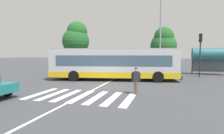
{
  "coord_description": "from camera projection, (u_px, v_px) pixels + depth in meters",
  "views": [
    {
      "loc": [
        4.85,
        -13.47,
        2.62
      ],
      "look_at": [
        0.02,
        3.19,
        1.3
      ],
      "focal_mm": 29.45,
      "sensor_mm": 36.0,
      "label": 1
    }
  ],
  "objects": [
    {
      "name": "bus_stop_shelter",
      "position": [
        212.0,
        55.0,
        21.98
      ],
      "size": [
        4.37,
        1.54,
        3.25
      ],
      "color": "#28282B",
      "rests_on": "ground_plane"
    },
    {
      "name": "background_tree_left",
      "position": [
        76.0,
        38.0,
        35.11
      ],
      "size": [
        5.13,
        5.13,
        8.63
      ],
      "color": "brown",
      "rests_on": "ground_plane"
    },
    {
      "name": "background_tree_right",
      "position": [
        164.0,
        43.0,
        32.15
      ],
      "size": [
        4.55,
        4.55,
        7.18
      ],
      "color": "brown",
      "rests_on": "ground_plane"
    },
    {
      "name": "parked_car_charcoal",
      "position": [
        163.0,
        66.0,
        26.32
      ],
      "size": [
        1.88,
        4.5,
        1.35
      ],
      "color": "black",
      "rests_on": "ground_plane"
    },
    {
      "name": "city_transit_bus",
      "position": [
        114.0,
        64.0,
        17.81
      ],
      "size": [
        12.49,
        4.82,
        3.06
      ],
      "color": "black",
      "rests_on": "ground_plane"
    },
    {
      "name": "pedestrian_crossing_street",
      "position": [
        136.0,
        79.0,
        11.56
      ],
      "size": [
        0.54,
        0.4,
        1.72
      ],
      "color": "brown",
      "rests_on": "ground_plane"
    },
    {
      "name": "parked_car_black",
      "position": [
        143.0,
        66.0,
        26.75
      ],
      "size": [
        2.14,
        4.62,
        1.35
      ],
      "color": "black",
      "rests_on": "ground_plane"
    },
    {
      "name": "twin_arm_street_lamp",
      "position": [
        161.0,
        25.0,
        22.81
      ],
      "size": [
        4.7,
        0.32,
        9.94
      ],
      "color": "#939399",
      "rests_on": "ground_plane"
    },
    {
      "name": "parked_car_blue",
      "position": [
        108.0,
        65.0,
        28.47
      ],
      "size": [
        1.89,
        4.51,
        1.35
      ],
      "color": "black",
      "rests_on": "ground_plane"
    },
    {
      "name": "lane_center_line",
      "position": [
        108.0,
        82.0,
        16.38
      ],
      "size": [
        0.16,
        24.0,
        0.01
      ],
      "primitive_type": "cube",
      "color": "silver",
      "rests_on": "ground_plane"
    },
    {
      "name": "crosswalk_painted_stripes",
      "position": [
        82.0,
        96.0,
        11.14
      ],
      "size": [
        6.27,
        3.38,
        0.01
      ],
      "color": "silver",
      "rests_on": "ground_plane"
    },
    {
      "name": "parked_car_champagne",
      "position": [
        125.0,
        65.0,
        27.94
      ],
      "size": [
        1.88,
        4.5,
        1.35
      ],
      "color": "black",
      "rests_on": "ground_plane"
    },
    {
      "name": "parked_car_red",
      "position": [
        92.0,
        65.0,
        29.01
      ],
      "size": [
        2.05,
        4.59,
        1.35
      ],
      "color": "black",
      "rests_on": "ground_plane"
    },
    {
      "name": "ground_plane",
      "position": [
        101.0,
        86.0,
        14.45
      ],
      "size": [
        160.0,
        160.0,
        0.0
      ],
      "primitive_type": "plane",
      "color": "#424449"
    },
    {
      "name": "traffic_light_far_corner",
      "position": [
        200.0,
        48.0,
        19.92
      ],
      "size": [
        0.33,
        0.32,
        4.72
      ],
      "color": "#28282B",
      "rests_on": "ground_plane"
    }
  ]
}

